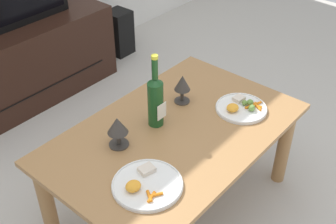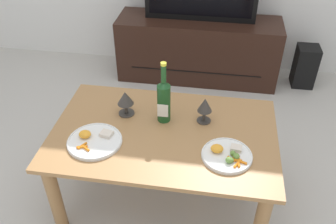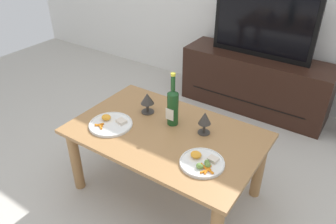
{
  "view_description": "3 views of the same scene",
  "coord_description": "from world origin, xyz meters",
  "px_view_note": "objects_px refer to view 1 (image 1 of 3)",
  "views": [
    {
      "loc": [
        -1.18,
        -0.97,
        1.73
      ],
      "look_at": [
        0.01,
        0.05,
        0.58
      ],
      "focal_mm": 46.06,
      "sensor_mm": 36.0,
      "label": 1
    },
    {
      "loc": [
        0.25,
        -1.44,
        1.74
      ],
      "look_at": [
        0.02,
        0.04,
        0.61
      ],
      "focal_mm": 38.57,
      "sensor_mm": 36.0,
      "label": 2
    },
    {
      "loc": [
        0.95,
        -1.38,
        1.7
      ],
      "look_at": [
        -0.04,
        0.09,
        0.59
      ],
      "focal_mm": 35.06,
      "sensor_mm": 36.0,
      "label": 3
    }
  ],
  "objects_px": {
    "tv_stand": "(19,67)",
    "goblet_right": "(182,84)",
    "dinner_plate_left": "(146,184)",
    "dining_table": "(175,145)",
    "dinner_plate_right": "(241,107)",
    "floor_speaker": "(119,32)",
    "goblet_left": "(118,127)",
    "wine_bottle": "(155,99)"
  },
  "relations": [
    {
      "from": "dinner_plate_left",
      "to": "wine_bottle",
      "type": "bearing_deg",
      "value": 36.56
    },
    {
      "from": "dining_table",
      "to": "wine_bottle",
      "type": "distance_m",
      "value": 0.25
    },
    {
      "from": "floor_speaker",
      "to": "wine_bottle",
      "type": "relative_size",
      "value": 1.01
    },
    {
      "from": "goblet_right",
      "to": "dinner_plate_left",
      "type": "bearing_deg",
      "value": -154.3
    },
    {
      "from": "tv_stand",
      "to": "goblet_left",
      "type": "relative_size",
      "value": 9.44
    },
    {
      "from": "tv_stand",
      "to": "goblet_right",
      "type": "distance_m",
      "value": 1.34
    },
    {
      "from": "tv_stand",
      "to": "goblet_right",
      "type": "height_order",
      "value": "goblet_right"
    },
    {
      "from": "floor_speaker",
      "to": "goblet_left",
      "type": "height_order",
      "value": "goblet_left"
    },
    {
      "from": "tv_stand",
      "to": "dinner_plate_right",
      "type": "bearing_deg",
      "value": -80.11
    },
    {
      "from": "dining_table",
      "to": "goblet_left",
      "type": "xyz_separation_m",
      "value": [
        -0.23,
        0.12,
        0.18
      ]
    },
    {
      "from": "goblet_left",
      "to": "floor_speaker",
      "type": "bearing_deg",
      "value": 46.49
    },
    {
      "from": "dining_table",
      "to": "floor_speaker",
      "type": "height_order",
      "value": "dining_table"
    },
    {
      "from": "dinner_plate_right",
      "to": "dining_table",
      "type": "bearing_deg",
      "value": 157.47
    },
    {
      "from": "dining_table",
      "to": "goblet_right",
      "type": "bearing_deg",
      "value": 31.38
    },
    {
      "from": "tv_stand",
      "to": "goblet_right",
      "type": "bearing_deg",
      "value": -83.91
    },
    {
      "from": "dining_table",
      "to": "wine_bottle",
      "type": "xyz_separation_m",
      "value": [
        -0.02,
        0.1,
        0.22
      ]
    },
    {
      "from": "tv_stand",
      "to": "dinner_plate_right",
      "type": "height_order",
      "value": "dinner_plate_right"
    },
    {
      "from": "dining_table",
      "to": "dinner_plate_left",
      "type": "xyz_separation_m",
      "value": [
        -0.34,
        -0.14,
        0.1
      ]
    },
    {
      "from": "dining_table",
      "to": "goblet_right",
      "type": "height_order",
      "value": "goblet_right"
    },
    {
      "from": "goblet_right",
      "to": "dining_table",
      "type": "bearing_deg",
      "value": -148.62
    },
    {
      "from": "floor_speaker",
      "to": "dinner_plate_left",
      "type": "distance_m",
      "value": 2.07
    },
    {
      "from": "goblet_right",
      "to": "dinner_plate_right",
      "type": "distance_m",
      "value": 0.31
    },
    {
      "from": "dining_table",
      "to": "tv_stand",
      "type": "bearing_deg",
      "value": 87.36
    },
    {
      "from": "goblet_left",
      "to": "dinner_plate_left",
      "type": "bearing_deg",
      "value": -111.73
    },
    {
      "from": "goblet_left",
      "to": "goblet_right",
      "type": "xyz_separation_m",
      "value": [
        0.44,
        -0.0,
        0.0
      ]
    },
    {
      "from": "dinner_plate_left",
      "to": "floor_speaker",
      "type": "bearing_deg",
      "value": 49.4
    },
    {
      "from": "wine_bottle",
      "to": "dining_table",
      "type": "bearing_deg",
      "value": -81.19
    },
    {
      "from": "floor_speaker",
      "to": "dinner_plate_right",
      "type": "height_order",
      "value": "dinner_plate_right"
    },
    {
      "from": "floor_speaker",
      "to": "dinner_plate_left",
      "type": "xyz_separation_m",
      "value": [
        -1.33,
        -1.55,
        0.33
      ]
    },
    {
      "from": "tv_stand",
      "to": "dining_table",
      "type": "bearing_deg",
      "value": -92.64
    },
    {
      "from": "dining_table",
      "to": "floor_speaker",
      "type": "relative_size",
      "value": 3.28
    },
    {
      "from": "goblet_left",
      "to": "goblet_right",
      "type": "bearing_deg",
      "value": -0.0
    },
    {
      "from": "dinner_plate_right",
      "to": "goblet_right",
      "type": "bearing_deg",
      "value": 116.86
    },
    {
      "from": "dining_table",
      "to": "goblet_left",
      "type": "bearing_deg",
      "value": 152.2
    },
    {
      "from": "tv_stand",
      "to": "wine_bottle",
      "type": "relative_size",
      "value": 3.83
    },
    {
      "from": "dining_table",
      "to": "dinner_plate_right",
      "type": "relative_size",
      "value": 4.77
    },
    {
      "from": "dining_table",
      "to": "goblet_left",
      "type": "distance_m",
      "value": 0.32
    },
    {
      "from": "dining_table",
      "to": "dinner_plate_left",
      "type": "height_order",
      "value": "dinner_plate_left"
    },
    {
      "from": "floor_speaker",
      "to": "goblet_right",
      "type": "xyz_separation_m",
      "value": [
        -0.79,
        -1.29,
        0.42
      ]
    },
    {
      "from": "floor_speaker",
      "to": "goblet_right",
      "type": "bearing_deg",
      "value": -122.47
    },
    {
      "from": "tv_stand",
      "to": "goblet_right",
      "type": "xyz_separation_m",
      "value": [
        0.14,
        -1.29,
        0.33
      ]
    },
    {
      "from": "wine_bottle",
      "to": "goblet_right",
      "type": "xyz_separation_m",
      "value": [
        0.22,
        0.02,
        -0.04
      ]
    }
  ]
}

